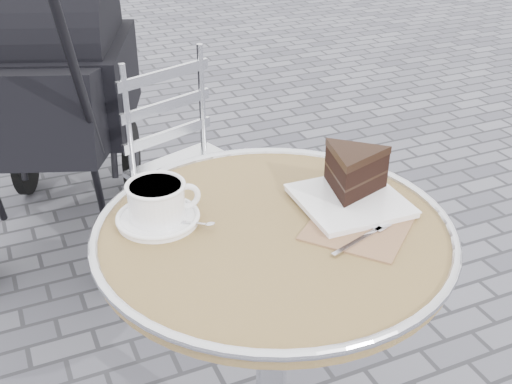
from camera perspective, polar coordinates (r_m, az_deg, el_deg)
name	(u,v)px	position (r m, az deg, el deg)	size (l,w,h in m)	color
cafe_table	(273,294)	(1.36, 1.50, -9.08)	(0.72, 0.72, 0.74)	silver
cappuccino_set	(158,205)	(1.29, -8.70, -1.14)	(0.17, 0.16, 0.08)	white
cake_plate_set	(353,178)	(1.36, 8.59, 1.26)	(0.28, 0.34, 0.11)	#8B634C
bistro_chair	(180,146)	(2.17, -6.73, 4.11)	(0.45, 0.45, 0.79)	silver
baby_stroller	(52,104)	(2.56, -17.65, 7.48)	(0.85, 1.20, 1.15)	black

